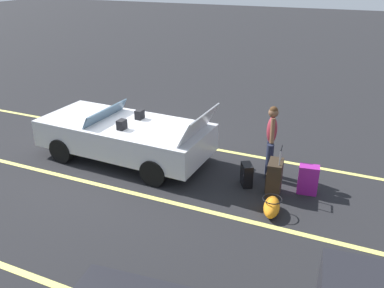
# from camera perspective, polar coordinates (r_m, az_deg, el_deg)

# --- Properties ---
(ground_plane) EXTENTS (80.00, 80.00, 0.00)m
(ground_plane) POSITION_cam_1_polar(r_m,az_deg,el_deg) (9.85, -9.39, -2.02)
(ground_plane) COLOR black
(lot_line_near) EXTENTS (18.00, 0.12, 0.01)m
(lot_line_near) POSITION_cam_1_polar(r_m,az_deg,el_deg) (10.89, -5.61, 0.86)
(lot_line_near) COLOR #EAE066
(lot_line_near) RESTS_ON ground_plane
(lot_line_mid) EXTENTS (18.00, 0.12, 0.01)m
(lot_line_mid) POSITION_cam_1_polar(r_m,az_deg,el_deg) (8.89, -14.05, -5.54)
(lot_line_mid) COLOR #EAE066
(lot_line_mid) RESTS_ON ground_plane
(convertible_car) EXTENTS (4.26, 1.95, 1.51)m
(convertible_car) POSITION_cam_1_polar(r_m,az_deg,el_deg) (9.71, -10.59, 1.34)
(convertible_car) COLOR silver
(convertible_car) RESTS_ON ground_plane
(suitcase_large_black) EXTENTS (0.34, 0.51, 1.06)m
(suitcase_large_black) POSITION_cam_1_polar(r_m,az_deg,el_deg) (8.25, 11.77, -4.81)
(suitcase_large_black) COLOR #2D2319
(suitcase_large_black) RESTS_ON ground_plane
(suitcase_medium_bright) EXTENTS (0.43, 0.29, 0.62)m
(suitcase_medium_bright) POSITION_cam_1_polar(r_m,az_deg,el_deg) (8.48, 16.37, -4.94)
(suitcase_medium_bright) COLOR #991E8C
(suitcase_medium_bright) RESTS_ON ground_plane
(suitcase_small_carryon) EXTENTS (0.34, 0.39, 0.50)m
(suitcase_small_carryon) POSITION_cam_1_polar(r_m,az_deg,el_deg) (8.52, 7.87, -4.42)
(suitcase_small_carryon) COLOR black
(suitcase_small_carryon) RESTS_ON ground_plane
(duffel_bag) EXTENTS (0.42, 0.67, 0.34)m
(duffel_bag) POSITION_cam_1_polar(r_m,az_deg,el_deg) (7.71, 11.41, -8.86)
(duffel_bag) COLOR orange
(duffel_bag) RESTS_ON ground_plane
(traveler_person) EXTENTS (0.29, 0.61, 1.65)m
(traveler_person) POSITION_cam_1_polar(r_m,az_deg,el_deg) (8.66, 11.34, 0.81)
(traveler_person) COLOR #1E2338
(traveler_person) RESTS_ON ground_plane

